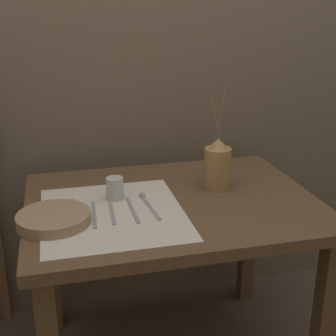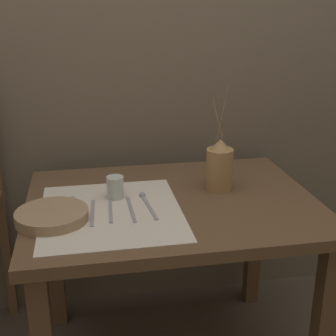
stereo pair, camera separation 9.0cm
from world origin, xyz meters
name	(u,v)px [view 2 (the right image)]	position (x,y,z in m)	size (l,w,h in m)	color
stone_wall_back	(150,44)	(0.00, 0.50, 1.20)	(7.00, 0.06, 2.40)	#6B5E4C
wooden_table	(172,225)	(0.00, 0.00, 0.60)	(1.02, 0.77, 0.70)	brown
linen_cloth	(111,212)	(-0.22, -0.07, 0.71)	(0.47, 0.52, 0.00)	beige
pitcher_with_flowers	(219,166)	(0.19, 0.06, 0.80)	(0.10, 0.10, 0.39)	#A87F4C
wooden_bowl	(52,216)	(-0.41, -0.10, 0.72)	(0.23, 0.23, 0.04)	#9E7F5B
glass_tumbler_near	(115,187)	(-0.20, 0.05, 0.75)	(0.06, 0.06, 0.08)	silver
spoon_inner	(73,204)	(-0.35, 0.01, 0.71)	(0.03, 0.21, 0.02)	#939399
fork_outer	(92,213)	(-0.28, -0.07, 0.71)	(0.02, 0.20, 0.00)	#939399
fork_inner	(110,210)	(-0.22, -0.06, 0.71)	(0.02, 0.20, 0.00)	#939399
knife_center	(131,209)	(-0.15, -0.07, 0.71)	(0.01, 0.20, 0.00)	#939399
spoon_outer	(145,200)	(-0.10, 0.00, 0.71)	(0.04, 0.21, 0.02)	#939399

